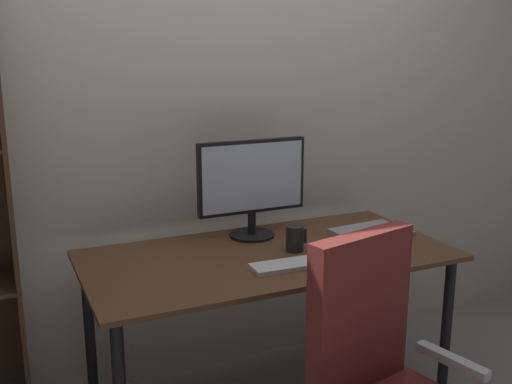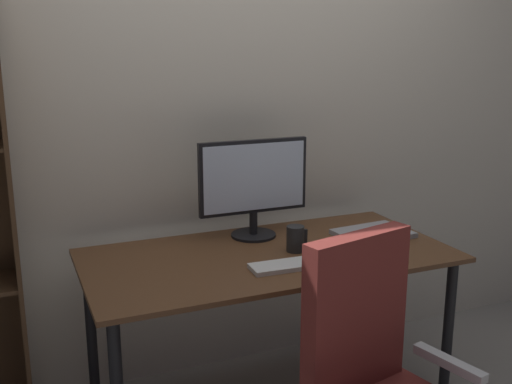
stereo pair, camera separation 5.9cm
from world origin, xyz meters
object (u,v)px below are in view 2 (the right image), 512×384
object	(u,v)px
desk	(268,272)
coffee_mug	(295,239)
monitor	(254,182)
laptop	(373,233)
mouse	(340,254)
keyboard	(288,265)

from	to	relation	value
desk	coffee_mug	xyz separation A→B (m)	(0.11, -0.02, 0.14)
monitor	laptop	distance (m)	0.59
mouse	coffee_mug	distance (m)	0.20
desk	coffee_mug	bearing A→B (deg)	-9.35
mouse	laptop	world-z (taller)	mouse
desk	coffee_mug	world-z (taller)	coffee_mug
desk	monitor	xyz separation A→B (m)	(0.03, 0.23, 0.33)
monitor	mouse	bearing A→B (deg)	-61.94
monitor	keyboard	xyz separation A→B (m)	(-0.03, -0.41, -0.24)
mouse	laptop	size ratio (longest dim) A/B	0.30
keyboard	coffee_mug	world-z (taller)	coffee_mug
keyboard	mouse	distance (m)	0.24
desk	monitor	bearing A→B (deg)	82.46
coffee_mug	laptop	size ratio (longest dim) A/B	0.34
monitor	laptop	bearing A→B (deg)	-22.17
keyboard	laptop	xyz separation A→B (m)	(0.52, 0.21, 0.00)
desk	keyboard	xyz separation A→B (m)	(0.00, -0.18, 0.09)
desk	mouse	distance (m)	0.31
mouse	coffee_mug	world-z (taller)	coffee_mug
desk	mouse	size ratio (longest dim) A/B	15.65
monitor	keyboard	world-z (taller)	monitor
mouse	coffee_mug	xyz separation A→B (m)	(-0.13, 0.15, 0.04)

